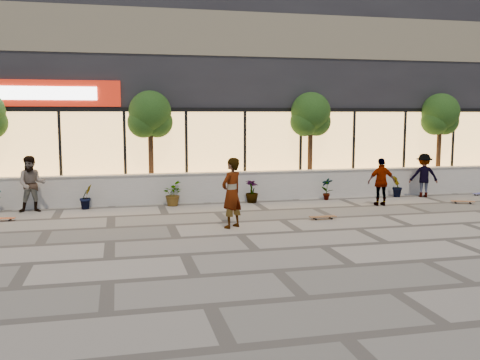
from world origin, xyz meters
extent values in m
plane|color=#A1988B|center=(0.00, 0.00, 0.00)|extent=(80.00, 80.00, 0.00)
cube|color=silver|center=(0.00, 7.00, 0.50)|extent=(22.00, 0.35, 1.00)
cube|color=#B2AFA8|center=(0.00, 7.00, 1.02)|extent=(22.00, 0.42, 0.04)
cube|color=black|center=(0.00, 12.50, 4.25)|extent=(24.00, 9.00, 8.50)
cube|color=#FFBD66|center=(0.00, 7.98, 1.70)|extent=(23.04, 0.05, 3.00)
cube|color=black|center=(0.00, 7.95, 3.25)|extent=(23.04, 0.08, 0.15)
cube|color=red|center=(-7.00, 7.93, 3.80)|extent=(5.00, 0.10, 0.90)
cube|color=white|center=(-7.00, 7.86, 3.80)|extent=(3.40, 0.06, 0.45)
cube|color=brown|center=(0.00, 7.98, 6.00)|extent=(21.60, 0.05, 1.60)
imported|color=#1D3D13|center=(-5.70, 6.45, 0.41)|extent=(0.57, 0.57, 0.81)
imported|color=#1D3D13|center=(-2.90, 6.45, 0.41)|extent=(0.68, 0.77, 0.81)
imported|color=#1D3D13|center=(-0.10, 6.45, 0.41)|extent=(0.64, 0.64, 0.81)
imported|color=#1D3D13|center=(2.70, 6.45, 0.41)|extent=(0.46, 0.35, 0.81)
imported|color=#1D3D13|center=(5.50, 6.45, 0.41)|extent=(0.55, 0.57, 0.81)
cylinder|color=#3F2216|center=(-3.50, 7.70, 1.62)|extent=(0.18, 0.18, 3.24)
sphere|color=#1D3D13|center=(-3.50, 7.70, 3.17)|extent=(1.50, 1.50, 1.50)
sphere|color=#1D3D13|center=(-3.75, 7.65, 2.81)|extent=(1.10, 1.10, 1.10)
sphere|color=#1D3D13|center=(-3.25, 7.75, 2.81)|extent=(1.10, 1.10, 1.10)
cylinder|color=#3F2216|center=(2.50, 7.70, 1.62)|extent=(0.18, 0.18, 3.24)
sphere|color=#1D3D13|center=(2.50, 7.70, 3.17)|extent=(1.50, 1.50, 1.50)
sphere|color=#1D3D13|center=(2.25, 7.65, 2.81)|extent=(1.10, 1.10, 1.10)
sphere|color=#1D3D13|center=(2.75, 7.75, 2.81)|extent=(1.10, 1.10, 1.10)
cylinder|color=#3F2216|center=(8.00, 7.70, 1.62)|extent=(0.18, 0.18, 3.24)
sphere|color=#1D3D13|center=(8.00, 7.70, 3.17)|extent=(1.50, 1.50, 1.50)
sphere|color=#1D3D13|center=(7.75, 7.65, 2.81)|extent=(1.10, 1.10, 1.10)
sphere|color=#1D3D13|center=(8.25, 7.75, 2.81)|extent=(1.10, 1.10, 1.10)
imported|color=white|center=(-1.66, 2.54, 0.96)|extent=(0.84, 0.79, 1.92)
imported|color=#978761|center=(-7.33, 6.25, 0.90)|extent=(0.90, 0.72, 1.79)
imported|color=silver|center=(4.03, 4.89, 0.81)|extent=(0.98, 0.48, 1.62)
imported|color=maroon|center=(6.50, 6.30, 0.81)|extent=(1.18, 0.89, 1.63)
cube|color=brown|center=(1.20, 3.05, 0.09)|extent=(0.81, 0.21, 0.02)
cylinder|color=black|center=(1.45, 3.12, 0.03)|extent=(0.06, 0.03, 0.06)
cylinder|color=black|center=(1.45, 2.98, 0.03)|extent=(0.06, 0.03, 0.06)
cylinder|color=black|center=(0.95, 3.12, 0.03)|extent=(0.06, 0.03, 0.06)
cylinder|color=black|center=(0.95, 2.97, 0.03)|extent=(0.06, 0.03, 0.06)
cube|color=#CB5326|center=(-8.00, 4.92, 0.08)|extent=(0.76, 0.25, 0.02)
cylinder|color=black|center=(-7.77, 4.97, 0.03)|extent=(0.06, 0.03, 0.05)
cylinder|color=black|center=(-7.78, 4.84, 0.03)|extent=(0.06, 0.03, 0.05)
cube|color=brown|center=(7.00, 4.60, 0.09)|extent=(0.79, 0.53, 0.02)
cylinder|color=black|center=(7.25, 4.56, 0.03)|extent=(0.06, 0.05, 0.06)
cylinder|color=black|center=(7.18, 4.43, 0.03)|extent=(0.06, 0.05, 0.06)
cylinder|color=black|center=(6.82, 4.77, 0.03)|extent=(0.06, 0.05, 0.06)
cylinder|color=black|center=(6.75, 4.65, 0.03)|extent=(0.06, 0.05, 0.06)
cube|color=#5A57A1|center=(8.87, 6.20, 0.08)|extent=(0.71, 0.43, 0.02)
cylinder|color=black|center=(8.64, 6.18, 0.03)|extent=(0.06, 0.04, 0.05)
cylinder|color=black|center=(8.69, 6.06, 0.03)|extent=(0.06, 0.04, 0.05)
camera|label=1|loc=(-4.65, -11.51, 3.09)|focal=40.00mm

